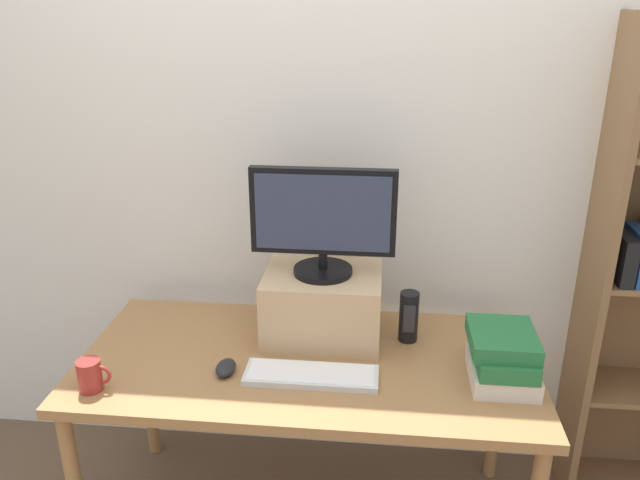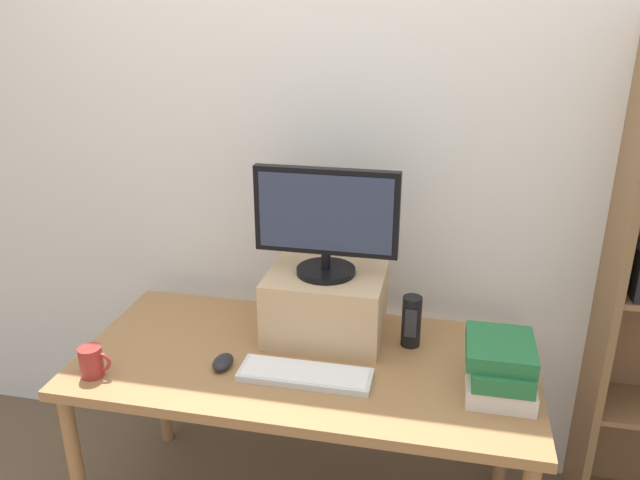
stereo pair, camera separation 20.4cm
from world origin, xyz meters
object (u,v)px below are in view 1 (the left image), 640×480
riser_box (323,304)px  book_stack (503,357)px  desk_speaker (409,317)px  coffee_mug (91,375)px  computer_monitor (323,220)px  desk (308,375)px  keyboard (311,375)px  computer_mouse (226,368)px

riser_box → book_stack: (0.60, -0.23, -0.04)m
desk_speaker → coffee_mug: bearing=-157.5°
coffee_mug → computer_monitor: bearing=31.3°
desk → keyboard: bearing=-77.4°
coffee_mug → riser_box: bearing=31.3°
computer_monitor → keyboard: (-0.01, -0.29, -0.43)m
computer_mouse → coffee_mug: size_ratio=0.97×
riser_box → coffee_mug: size_ratio=3.83×
desk_speaker → riser_box: bearing=178.8°
keyboard → computer_mouse: bearing=178.8°
riser_box → computer_mouse: (-0.29, -0.28, -0.10)m
desk_speaker → computer_mouse: bearing=-155.4°
desk → desk_speaker: (0.34, 0.16, 0.16)m
computer_monitor → computer_mouse: (-0.29, -0.28, -0.43)m
riser_box → desk_speaker: riser_box is taller
computer_mouse → riser_box: bearing=43.9°
computer_mouse → book_stack: (0.89, 0.05, 0.07)m
keyboard → coffee_mug: bearing=-169.1°
computer_monitor → coffee_mug: 0.89m
riser_box → desk_speaker: 0.31m
computer_monitor → keyboard: bearing=-91.8°
computer_monitor → desk_speaker: (0.31, -0.00, -0.35)m
riser_box → coffee_mug: 0.81m
keyboard → riser_box: bearing=88.2°
computer_monitor → desk_speaker: 0.47m
coffee_mug → desk_speaker: 1.08m
riser_box → desk_speaker: (0.31, -0.01, -0.03)m
riser_box → coffee_mug: bearing=-148.7°
computer_mouse → computer_monitor: bearing=43.7°
desk_speaker → computer_monitor: bearing=179.1°
desk → computer_monitor: size_ratio=3.11×
coffee_mug → keyboard: bearing=10.9°
computer_mouse → desk_speaker: bearing=24.6°
desk → desk_speaker: size_ratio=8.30×
riser_box → book_stack: riser_box is taller
book_stack → coffee_mug: bearing=-171.7°
riser_box → computer_monitor: size_ratio=0.83×
riser_box → desk_speaker: size_ratio=2.21×
riser_box → computer_monitor: computer_monitor is taller
computer_monitor → riser_box: bearing=90.0°
riser_box → computer_monitor: bearing=-90.0°
riser_box → computer_monitor: (0.00, -0.00, 0.32)m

